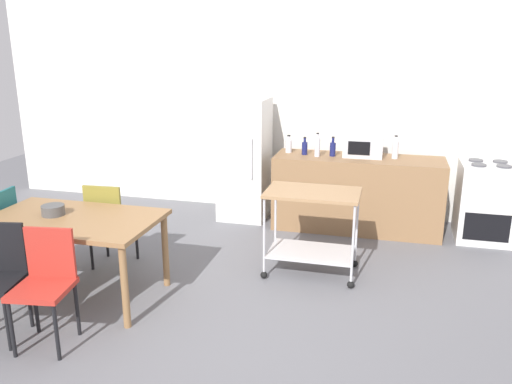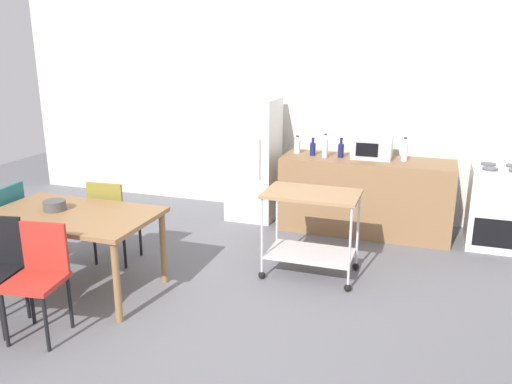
{
  "view_description": "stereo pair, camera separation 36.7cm",
  "coord_description": "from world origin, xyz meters",
  "px_view_note": "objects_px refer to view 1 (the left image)",
  "views": [
    {
      "loc": [
        1.24,
        -3.58,
        2.24
      ],
      "look_at": [
        -0.01,
        1.2,
        0.8
      ],
      "focal_mm": 36.52,
      "sensor_mm": 36.0,
      "label": 1
    },
    {
      "loc": [
        1.59,
        -3.47,
        2.24
      ],
      "look_at": [
        -0.01,
        1.2,
        0.8
      ],
      "focal_mm": 36.52,
      "sensor_mm": 36.0,
      "label": 2
    }
  ],
  "objects_px": {
    "bottle_olive_oil": "(333,149)",
    "bottle_sparkling_water": "(395,149)",
    "chair_red": "(46,280)",
    "refrigerator": "(244,159)",
    "kitchen_cart": "(312,218)",
    "bottle_wine": "(317,147)",
    "microwave": "(363,146)",
    "dining_table": "(73,226)",
    "chair_olive": "(109,219)",
    "fruit_bowl": "(53,210)",
    "bottle_hot_sauce": "(305,148)",
    "bottle_soda": "(289,146)",
    "stove_oven": "(485,202)"
  },
  "relations": [
    {
      "from": "kitchen_cart",
      "to": "bottle_olive_oil",
      "type": "xyz_separation_m",
      "value": [
        0.02,
        1.4,
        0.42
      ]
    },
    {
      "from": "bottle_olive_oil",
      "to": "refrigerator",
      "type": "bearing_deg",
      "value": 174.85
    },
    {
      "from": "kitchen_cart",
      "to": "bottle_wine",
      "type": "relative_size",
      "value": 3.18
    },
    {
      "from": "bottle_sparkling_water",
      "to": "chair_red",
      "type": "bearing_deg",
      "value": -128.12
    },
    {
      "from": "dining_table",
      "to": "fruit_bowl",
      "type": "height_order",
      "value": "fruit_bowl"
    },
    {
      "from": "kitchen_cart",
      "to": "bottle_wine",
      "type": "xyz_separation_m",
      "value": [
        -0.15,
        1.33,
        0.45
      ]
    },
    {
      "from": "bottle_olive_oil",
      "to": "fruit_bowl",
      "type": "relative_size",
      "value": 1.18
    },
    {
      "from": "refrigerator",
      "to": "bottle_sparkling_water",
      "type": "height_order",
      "value": "refrigerator"
    },
    {
      "from": "stove_oven",
      "to": "bottle_soda",
      "type": "height_order",
      "value": "bottle_soda"
    },
    {
      "from": "chair_red",
      "to": "refrigerator",
      "type": "bearing_deg",
      "value": 70.49
    },
    {
      "from": "bottle_olive_oil",
      "to": "bottle_sparkling_water",
      "type": "height_order",
      "value": "bottle_sparkling_water"
    },
    {
      "from": "stove_oven",
      "to": "bottle_soda",
      "type": "relative_size",
      "value": 4.23
    },
    {
      "from": "chair_red",
      "to": "bottle_olive_oil",
      "type": "height_order",
      "value": "bottle_olive_oil"
    },
    {
      "from": "stove_oven",
      "to": "fruit_bowl",
      "type": "height_order",
      "value": "stove_oven"
    },
    {
      "from": "kitchen_cart",
      "to": "microwave",
      "type": "height_order",
      "value": "microwave"
    },
    {
      "from": "bottle_sparkling_water",
      "to": "fruit_bowl",
      "type": "height_order",
      "value": "bottle_sparkling_water"
    },
    {
      "from": "chair_red",
      "to": "refrigerator",
      "type": "height_order",
      "value": "refrigerator"
    },
    {
      "from": "bottle_hot_sauce",
      "to": "bottle_olive_oil",
      "type": "relative_size",
      "value": 0.92
    },
    {
      "from": "bottle_hot_sauce",
      "to": "bottle_olive_oil",
      "type": "distance_m",
      "value": 0.34
    },
    {
      "from": "dining_table",
      "to": "chair_olive",
      "type": "distance_m",
      "value": 0.66
    },
    {
      "from": "bottle_wine",
      "to": "bottle_olive_oil",
      "type": "distance_m",
      "value": 0.19
    },
    {
      "from": "bottle_wine",
      "to": "microwave",
      "type": "relative_size",
      "value": 0.62
    },
    {
      "from": "stove_oven",
      "to": "bottle_sparkling_water",
      "type": "xyz_separation_m",
      "value": [
        -1.04,
        0.03,
        0.56
      ]
    },
    {
      "from": "bottle_sparkling_water",
      "to": "bottle_hot_sauce",
      "type": "bearing_deg",
      "value": -177.51
    },
    {
      "from": "refrigerator",
      "to": "fruit_bowl",
      "type": "bearing_deg",
      "value": -113.02
    },
    {
      "from": "stove_oven",
      "to": "bottle_olive_oil",
      "type": "height_order",
      "value": "bottle_olive_oil"
    },
    {
      "from": "microwave",
      "to": "bottle_sparkling_water",
      "type": "xyz_separation_m",
      "value": [
        0.37,
        -0.03,
        -0.02
      ]
    },
    {
      "from": "bottle_soda",
      "to": "bottle_hot_sauce",
      "type": "height_order",
      "value": "bottle_soda"
    },
    {
      "from": "chair_olive",
      "to": "microwave",
      "type": "distance_m",
      "value": 3.05
    },
    {
      "from": "chair_red",
      "to": "stove_oven",
      "type": "height_order",
      "value": "stove_oven"
    },
    {
      "from": "bottle_olive_oil",
      "to": "microwave",
      "type": "height_order",
      "value": "microwave"
    },
    {
      "from": "chair_olive",
      "to": "bottle_olive_oil",
      "type": "bearing_deg",
      "value": -142.52
    },
    {
      "from": "refrigerator",
      "to": "bottle_soda",
      "type": "bearing_deg",
      "value": -2.81
    },
    {
      "from": "chair_red",
      "to": "bottle_sparkling_water",
      "type": "relative_size",
      "value": 3.25
    },
    {
      "from": "kitchen_cart",
      "to": "bottle_wine",
      "type": "bearing_deg",
      "value": 96.56
    },
    {
      "from": "chair_red",
      "to": "chair_olive",
      "type": "relative_size",
      "value": 1.0
    },
    {
      "from": "kitchen_cart",
      "to": "bottle_wine",
      "type": "height_order",
      "value": "bottle_wine"
    },
    {
      "from": "bottle_hot_sauce",
      "to": "bottle_sparkling_water",
      "type": "xyz_separation_m",
      "value": [
        1.07,
        0.05,
        0.03
      ]
    },
    {
      "from": "kitchen_cart",
      "to": "bottle_hot_sauce",
      "type": "bearing_deg",
      "value": 102.77
    },
    {
      "from": "bottle_soda",
      "to": "fruit_bowl",
      "type": "distance_m",
      "value": 2.96
    },
    {
      "from": "kitchen_cart",
      "to": "bottle_soda",
      "type": "height_order",
      "value": "bottle_soda"
    },
    {
      "from": "bottle_olive_oil",
      "to": "microwave",
      "type": "distance_m",
      "value": 0.37
    },
    {
      "from": "refrigerator",
      "to": "bottle_hot_sauce",
      "type": "distance_m",
      "value": 0.83
    },
    {
      "from": "chair_red",
      "to": "bottle_wine",
      "type": "relative_size",
      "value": 3.11
    },
    {
      "from": "chair_olive",
      "to": "bottle_olive_oil",
      "type": "distance_m",
      "value": 2.72
    },
    {
      "from": "chair_red",
      "to": "refrigerator",
      "type": "xyz_separation_m",
      "value": [
        0.64,
        3.23,
        0.26
      ]
    },
    {
      "from": "stove_oven",
      "to": "bottle_soda",
      "type": "xyz_separation_m",
      "value": [
        -2.32,
        0.05,
        0.53
      ]
    },
    {
      "from": "fruit_bowl",
      "to": "bottle_sparkling_water",
      "type": "bearing_deg",
      "value": 39.88
    },
    {
      "from": "bottle_soda",
      "to": "bottle_wine",
      "type": "relative_size",
      "value": 0.76
    },
    {
      "from": "refrigerator",
      "to": "kitchen_cart",
      "type": "xyz_separation_m",
      "value": [
        1.11,
        -1.5,
        -0.2
      ]
    }
  ]
}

